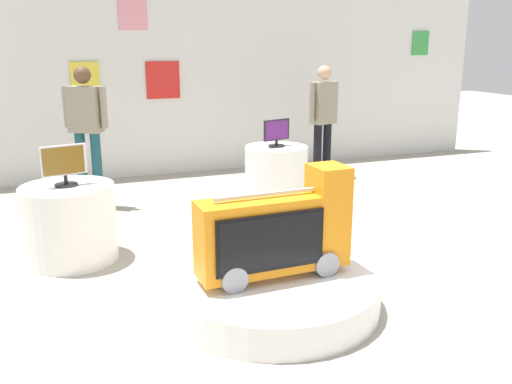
{
  "coord_description": "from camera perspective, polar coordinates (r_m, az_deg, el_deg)",
  "views": [
    {
      "loc": [
        -1.68,
        -3.66,
        1.97
      ],
      "look_at": [
        0.01,
        0.79,
        0.68
      ],
      "focal_mm": 38.95,
      "sensor_mm": 36.0,
      "label": 1
    }
  ],
  "objects": [
    {
      "name": "novelty_firetruck_tv",
      "position": [
        4.16,
        2.17,
        -4.33
      ],
      "size": [
        1.18,
        0.39,
        0.83
      ],
      "color": "gray",
      "rests_on": "main_display_pedestal"
    },
    {
      "name": "tv_on_right_rear",
      "position": [
        5.26,
        -19.09,
        2.73
      ],
      "size": [
        0.4,
        0.2,
        0.37
      ],
      "color": "black",
      "rests_on": "display_pedestal_right_rear"
    },
    {
      "name": "shopper_browsing_rear",
      "position": [
        8.15,
        6.92,
        7.96
      ],
      "size": [
        0.53,
        0.31,
        1.65
      ],
      "color": "black",
      "rests_on": "ground"
    },
    {
      "name": "ground_plane",
      "position": [
        4.48,
        3.51,
        -10.96
      ],
      "size": [
        30.0,
        30.0,
        0.0
      ],
      "primitive_type": "plane",
      "color": "#A8A091"
    },
    {
      "name": "shopper_browsing_near_truck",
      "position": [
        6.95,
        -17.03,
        6.48
      ],
      "size": [
        0.48,
        0.37,
        1.7
      ],
      "color": "#194751",
      "rests_on": "ground"
    },
    {
      "name": "display_pedestal_right_rear",
      "position": [
        5.41,
        -18.58,
        -3.04
      ],
      "size": [
        0.84,
        0.84,
        0.71
      ],
      "primitive_type": "cylinder",
      "color": "white",
      "rests_on": "ground"
    },
    {
      "name": "display_pedestal_center_rear",
      "position": [
        7.01,
        2.08,
        1.83
      ],
      "size": [
        0.79,
        0.79,
        0.71
      ],
      "primitive_type": "cylinder",
      "color": "white",
      "rests_on": "ground"
    },
    {
      "name": "back_wall_display",
      "position": [
        8.52,
        -9.63,
        11.33
      ],
      "size": [
        10.99,
        0.13,
        2.86
      ],
      "color": "silver",
      "rests_on": "ground"
    },
    {
      "name": "tv_on_center_rear",
      "position": [
        6.9,
        2.13,
        6.13
      ],
      "size": [
        0.38,
        0.21,
        0.34
      ],
      "color": "black",
      "rests_on": "display_pedestal_center_rear"
    },
    {
      "name": "main_display_pedestal",
      "position": [
        4.33,
        1.78,
        -10.12
      ],
      "size": [
        1.62,
        1.62,
        0.24
      ],
      "primitive_type": "cylinder",
      "color": "white",
      "rests_on": "ground"
    }
  ]
}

